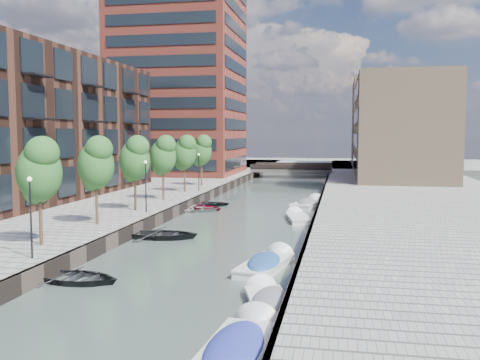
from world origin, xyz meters
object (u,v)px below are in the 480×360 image
(tree_6, at_px, (201,150))
(tree_4, at_px, (163,154))
(tree_1, at_px, (39,169))
(motorboat_0, at_px, (239,349))
(sloop_0, at_px, (77,282))
(sloop_4, at_px, (208,206))
(car, at_px, (364,175))
(motorboat_3, at_px, (267,264))
(motorboat_1, at_px, (268,302))
(tree_3, at_px, (135,158))
(sloop_1, at_px, (163,238))
(tree_5, at_px, (184,152))
(sloop_3, at_px, (195,211))
(bridge, at_px, (292,169))
(motorboat_2, at_px, (297,219))
(tree_2, at_px, (96,162))
(motorboat_4, at_px, (309,204))
(sloop_2, at_px, (202,210))

(tree_6, bearing_deg, tree_4, -90.00)
(tree_1, distance_m, motorboat_0, 17.73)
(tree_6, distance_m, sloop_0, 38.96)
(sloop_4, bearing_deg, tree_1, 163.20)
(tree_1, bearing_deg, car, 67.91)
(sloop_0, distance_m, motorboat_3, 9.89)
(tree_1, distance_m, motorboat_1, 15.47)
(tree_1, height_order, tree_3, same)
(tree_1, bearing_deg, tree_3, 90.00)
(tree_4, relative_size, sloop_1, 1.21)
(tree_5, bearing_deg, sloop_3, -66.55)
(sloop_4, bearing_deg, motorboat_0, -173.01)
(bridge, xyz_separation_m, sloop_0, (-4.59, -64.40, -1.39))
(sloop_0, bearing_deg, tree_6, 11.03)
(tree_5, xyz_separation_m, motorboat_1, (13.62, -33.24, -5.12))
(tree_4, xyz_separation_m, motorboat_2, (12.99, -3.38, -5.21))
(tree_2, relative_size, motorboat_4, 0.99)
(tree_4, bearing_deg, car, 54.26)
(motorboat_4, bearing_deg, tree_5, 172.45)
(bridge, xyz_separation_m, tree_3, (-8.50, -47.00, 3.92))
(motorboat_1, bearing_deg, tree_3, 125.29)
(tree_2, xyz_separation_m, motorboat_4, (13.38, 19.23, -5.08))
(tree_5, distance_m, motorboat_0, 41.04)
(tree_1, height_order, motorboat_2, tree_1)
(motorboat_0, distance_m, motorboat_4, 36.68)
(tree_4, bearing_deg, sloop_4, 46.53)
(sloop_4, bearing_deg, tree_6, 9.68)
(tree_1, bearing_deg, motorboat_2, 53.60)
(bridge, xyz_separation_m, motorboat_3, (4.21, -59.88, -1.18))
(sloop_2, bearing_deg, tree_1, -168.65)
(tree_2, distance_m, tree_3, 7.00)
(tree_4, distance_m, tree_6, 14.00)
(car, bearing_deg, motorboat_3, -111.15)
(motorboat_0, xyz_separation_m, car, (6.16, 58.63, 1.36))
(tree_4, height_order, motorboat_1, tree_4)
(tree_6, bearing_deg, motorboat_1, -71.30)
(sloop_2, height_order, car, car)
(tree_1, bearing_deg, motorboat_0, -37.99)
(tree_4, bearing_deg, sloop_2, 13.07)
(sloop_4, bearing_deg, tree_2, 160.10)
(tree_1, height_order, tree_4, same)
(tree_2, relative_size, car, 1.71)
(sloop_1, distance_m, motorboat_2, 12.96)
(sloop_2, bearing_deg, tree_4, 123.71)
(motorboat_0, bearing_deg, motorboat_1, 87.49)
(bridge, xyz_separation_m, sloop_4, (-5.04, -36.35, -1.39))
(motorboat_3, bearing_deg, motorboat_1, -81.82)
(motorboat_0, relative_size, motorboat_1, 1.20)
(motorboat_1, bearing_deg, motorboat_4, 90.43)
(car, bearing_deg, tree_2, -128.28)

